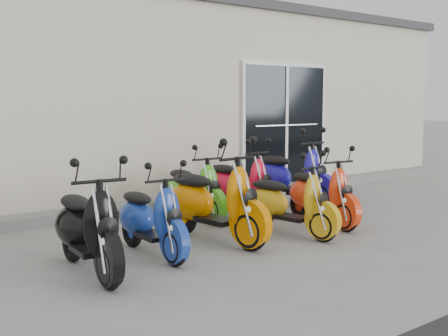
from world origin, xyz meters
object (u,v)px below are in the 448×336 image
at_px(scooter_front_black, 87,214).
at_px(scooter_front_orange_a, 213,189).
at_px(scooter_front_orange_b, 289,193).
at_px(scooter_back_green, 194,181).
at_px(scooter_front_blue, 151,207).
at_px(scooter_back_blue, 292,167).
at_px(scooter_back_red, 240,175).
at_px(scooter_front_red, 321,185).

xyz_separation_m(scooter_front_black, scooter_front_orange_a, (1.66, 0.27, 0.05)).
distance_m(scooter_front_orange_b, scooter_back_green, 1.52).
bearing_deg(scooter_front_blue, scooter_back_blue, 21.45).
relative_size(scooter_front_blue, scooter_front_orange_b, 0.99).
bearing_deg(scooter_front_blue, scooter_back_red, 30.83).
bearing_deg(scooter_back_green, scooter_front_orange_a, -113.19).
bearing_deg(scooter_back_green, scooter_front_orange_b, -73.74).
bearing_deg(scooter_front_orange_a, scooter_front_blue, 176.48).
relative_size(scooter_back_green, scooter_back_blue, 0.86).
relative_size(scooter_front_blue, scooter_back_green, 0.97).
relative_size(scooter_front_black, scooter_front_blue, 1.10).
bearing_deg(scooter_front_blue, scooter_front_black, -164.27).
bearing_deg(scooter_front_red, scooter_front_orange_b, -158.48).
relative_size(scooter_front_blue, scooter_front_orange_a, 0.84).
height_order(scooter_front_orange_b, scooter_front_red, scooter_front_red).
height_order(scooter_back_red, scooter_back_blue, scooter_back_blue).
xyz_separation_m(scooter_front_orange_a, scooter_front_orange_b, (0.93, -0.29, -0.09)).
bearing_deg(scooter_back_green, scooter_front_black, -145.25).
bearing_deg(scooter_back_blue, scooter_front_orange_b, -139.98).
xyz_separation_m(scooter_back_green, scooter_back_red, (0.79, -0.03, 0.02)).
height_order(scooter_front_orange_b, scooter_back_red, scooter_back_red).
xyz_separation_m(scooter_front_blue, scooter_front_orange_b, (1.79, -0.22, 0.01)).
relative_size(scooter_front_orange_b, scooter_front_red, 0.98).
height_order(scooter_front_blue, scooter_back_green, scooter_back_green).
bearing_deg(scooter_front_orange_b, scooter_back_green, 95.87).
bearing_deg(scooter_front_red, scooter_front_orange_a, -175.67).
bearing_deg(scooter_front_red, scooter_back_red, 113.92).
relative_size(scooter_front_orange_b, scooter_back_red, 0.94).
height_order(scooter_front_black, scooter_front_orange_a, scooter_front_orange_a).
xyz_separation_m(scooter_front_black, scooter_back_green, (2.20, 1.44, -0.04)).
distance_m(scooter_front_red, scooter_back_blue, 1.33).
height_order(scooter_front_orange_a, scooter_front_red, scooter_front_orange_a).
bearing_deg(scooter_front_orange_a, scooter_front_red, -11.91).
height_order(scooter_front_blue, scooter_front_orange_a, scooter_front_orange_a).
bearing_deg(scooter_back_blue, scooter_front_red, -122.21).
relative_size(scooter_front_black, scooter_front_orange_a, 0.93).
bearing_deg(scooter_front_orange_a, scooter_back_green, 57.31).
height_order(scooter_back_green, scooter_back_blue, scooter_back_blue).
relative_size(scooter_back_red, scooter_back_blue, 0.90).
bearing_deg(scooter_back_green, scooter_back_red, -0.60).
distance_m(scooter_back_red, scooter_back_blue, 0.97).
distance_m(scooter_front_blue, scooter_front_orange_b, 1.81).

